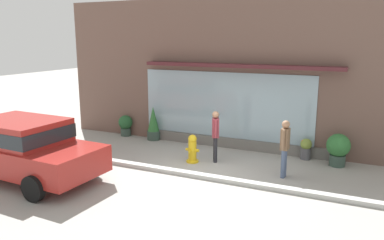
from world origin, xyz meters
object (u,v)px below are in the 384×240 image
Objects in this scene: pedestrian_passerby at (285,145)px; fire_hydrant at (192,149)px; pedestrian_with_handbag at (215,133)px; potted_plant_corner_tall at (306,148)px; potted_plant_low_front at (153,124)px; parked_car_red at (23,146)px; potted_plant_doorstep at (338,148)px; potted_plant_by_entrance at (126,124)px.

fire_hydrant is at bearing -88.91° from pedestrian_passerby.
pedestrian_with_handbag reaches higher than potted_plant_corner_tall.
pedestrian_with_handbag is at bearing -25.11° from potted_plant_low_front.
potted_plant_low_front is at bearing 80.20° from parked_car_red.
potted_plant_doorstep reaches higher than fire_hydrant.
potted_plant_by_entrance is at bearing 46.14° from pedestrian_with_handbag.
pedestrian_passerby is (2.24, -0.49, 0.01)m from pedestrian_with_handbag.
potted_plant_corner_tall is 5.63m from potted_plant_low_front.
potted_plant_doorstep is at bearing 34.10° from parked_car_red.
potted_plant_corner_tall is at bearing -85.53° from pedestrian_with_handbag.
parked_car_red reaches higher than potted_plant_doorstep.
potted_plant_by_entrance is (-0.22, 5.11, -0.48)m from parked_car_red.
pedestrian_passerby is (2.85, -0.12, 0.51)m from fire_hydrant.
pedestrian_with_handbag is (0.62, 0.37, 0.50)m from fire_hydrant.
fire_hydrant is at bearing 96.12° from pedestrian_with_handbag.
potted_plant_low_front reaches higher than potted_plant_by_entrance.
potted_plant_doorstep is 0.78× the size of potted_plant_low_front.
fire_hydrant reaches higher than potted_plant_by_entrance.
fire_hydrant is 4.22m from potted_plant_by_entrance.
parked_car_red is at bearing -102.19° from potted_plant_low_front.
pedestrian_with_handbag is 1.61× the size of potted_plant_doorstep.
potted_plant_doorstep is 1.48× the size of potted_plant_corner_tall.
fire_hydrant is at bearing -36.33° from potted_plant_low_front.
fire_hydrant is 0.69× the size of potted_plant_low_front.
pedestrian_passerby is at bearing -19.98° from potted_plant_low_front.
potted_plant_low_front is (-2.47, 1.82, 0.18)m from fire_hydrant.
potted_plant_corner_tall is (-0.97, 0.27, -0.20)m from potted_plant_doorstep.
potted_plant_doorstep is at bearing -15.73° from potted_plant_corner_tall.
potted_plant_corner_tall is 0.83× the size of potted_plant_by_entrance.
potted_plant_doorstep is at bearing -2.55° from potted_plant_low_front.
potted_plant_by_entrance is (-7.91, 0.36, -0.11)m from potted_plant_doorstep.
parked_car_red is 4.40× the size of potted_plant_doorstep.
potted_plant_by_entrance is (-3.78, 1.88, 0.03)m from fire_hydrant.
potted_plant_doorstep is 1.22× the size of potted_plant_by_entrance.
pedestrian_with_handbag is at bearing -161.85° from potted_plant_doorstep.
pedestrian_passerby is 1.98× the size of potted_plant_by_entrance.
fire_hydrant is 4.40m from potted_plant_doorstep.
parked_car_red is (-4.18, -3.60, 0.01)m from pedestrian_with_handbag.
potted_plant_low_front is at bearing 177.45° from potted_plant_doorstep.
potted_plant_by_entrance is at bearing 177.37° from potted_plant_doorstep.
potted_plant_by_entrance is (-6.94, 0.09, 0.10)m from potted_plant_corner_tall.
potted_plant_doorstep is at bearing 20.22° from fire_hydrant.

